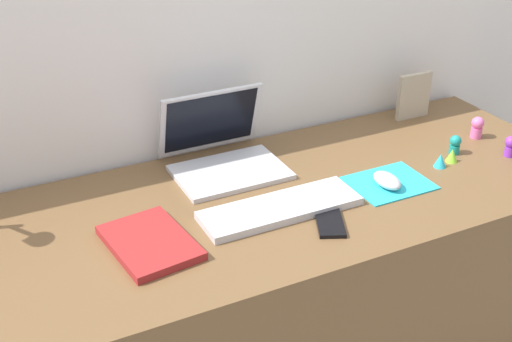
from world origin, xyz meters
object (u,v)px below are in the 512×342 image
Objects in this scene: keyboard at (280,208)px; mouse at (387,180)px; notebook_pad at (150,243)px; toy_figurine_purple at (511,145)px; toy_figurine_cyan at (440,160)px; cell_phone at (330,222)px; toy_figurine_teal at (455,144)px; toy_figurine_lime at (452,155)px; toy_figurine_pink at (477,127)px; picture_frame at (414,96)px; laptop at (220,149)px.

mouse is (0.31, -0.02, 0.01)m from keyboard.
notebook_pad is 1.08m from toy_figurine_purple.
toy_figurine_cyan is at bearing -6.11° from notebook_pad.
cell_phone is 0.67m from toy_figurine_purple.
mouse is at bearing -165.53° from toy_figurine_teal.
toy_figurine_teal reaches higher than cell_phone.
mouse is 0.43m from toy_figurine_purple.
notebook_pad is 0.95m from toy_figurine_teal.
cell_phone is 0.43m from notebook_pad.
toy_figurine_lime is at bearing 164.99° from toy_figurine_purple.
toy_figurine_purple is 1.58× the size of toy_figurine_cyan.
toy_figurine_pink is 1.18× the size of toy_figurine_teal.
cell_phone is 0.72m from picture_frame.
mouse is 0.64× the size of picture_frame.
toy_figurine_purple is 0.23m from toy_figurine_cyan.
keyboard is 0.13m from cell_phone.
toy_figurine_purple is at bearing -15.01° from toy_figurine_lime.
mouse is at bearing -3.19° from keyboard.
laptop reaches higher than cell_phone.
picture_frame reaches higher than toy_figurine_cyan.
toy_figurine_lime is at bearing -152.23° from toy_figurine_pink.
mouse is 1.42× the size of toy_figurine_pink.
notebook_pad is at bearing -179.14° from toy_figurine_cyan.
toy_figurine_lime is at bearing 2.29° from keyboard.
mouse reaches higher than keyboard.
laptop is 5.21× the size of toy_figurine_teal.
cell_phone is at bearing -173.10° from toy_figurine_purple.
keyboard is at bearing 176.81° from mouse.
toy_figurine_teal is (0.64, -0.23, -0.02)m from laptop.
mouse is 0.31m from toy_figurine_teal.
toy_figurine_purple reaches higher than toy_figurine_cyan.
mouse is (0.35, -0.31, -0.03)m from laptop.
laptop reaches higher than toy_figurine_cyan.
laptop reaches higher than toy_figurine_lime.
cell_phone is 3.34× the size of toy_figurine_lime.
toy_figurine_teal is (-0.13, -0.06, -0.01)m from toy_figurine_pink.
toy_figurine_pink is 0.14m from toy_figurine_purple.
toy_figurine_teal is 0.16m from toy_figurine_purple.
toy_figurine_teal is 0.06m from toy_figurine_lime.
keyboard is 0.74m from toy_figurine_purple.
notebook_pad is 0.86m from toy_figurine_cyan.
notebook_pad is at bearing 178.53° from mouse.
toy_figurine_cyan is (-0.14, -0.31, -0.06)m from picture_frame.
toy_figurine_pink is (1.08, 0.12, 0.03)m from notebook_pad.
keyboard is 0.52m from toy_figurine_cyan.
picture_frame reaches higher than keyboard.
toy_figurine_teal is 1.46× the size of toy_figurine_cyan.
mouse is 0.40× the size of notebook_pad.
notebook_pad is at bearing 178.76° from toy_figurine_purple.
mouse is at bearing -162.94° from toy_figurine_pink.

